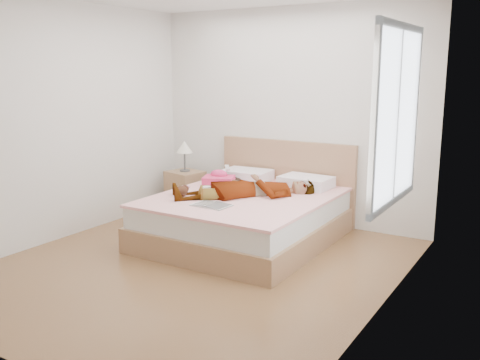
{
  "coord_description": "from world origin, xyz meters",
  "views": [
    {
      "loc": [
        2.91,
        -3.92,
        1.86
      ],
      "look_at": [
        0.0,
        0.85,
        0.7
      ],
      "focal_mm": 40.0,
      "sensor_mm": 36.0,
      "label": 1
    }
  ],
  "objects_px": {
    "magazine": "(211,205)",
    "nightstand": "(185,187)",
    "bed": "(249,214)",
    "plush_toy": "(182,191)",
    "phone": "(227,168)",
    "towel": "(219,179)",
    "woman": "(246,185)",
    "coffee_mug": "(207,191)"
  },
  "relations": [
    {
      "from": "magazine",
      "to": "nightstand",
      "type": "distance_m",
      "value": 1.82
    },
    {
      "from": "bed",
      "to": "plush_toy",
      "type": "distance_m",
      "value": 0.79
    },
    {
      "from": "plush_toy",
      "to": "nightstand",
      "type": "relative_size",
      "value": 0.23
    },
    {
      "from": "phone",
      "to": "magazine",
      "type": "distance_m",
      "value": 1.1
    },
    {
      "from": "phone",
      "to": "plush_toy",
      "type": "bearing_deg",
      "value": -136.56
    },
    {
      "from": "phone",
      "to": "magazine",
      "type": "height_order",
      "value": "phone"
    },
    {
      "from": "phone",
      "to": "towel",
      "type": "bearing_deg",
      "value": -138.66
    },
    {
      "from": "woman",
      "to": "nightstand",
      "type": "height_order",
      "value": "nightstand"
    },
    {
      "from": "bed",
      "to": "plush_toy",
      "type": "height_order",
      "value": "bed"
    },
    {
      "from": "bed",
      "to": "nightstand",
      "type": "xyz_separation_m",
      "value": [
        -1.35,
        0.62,
        0.03
      ]
    },
    {
      "from": "bed",
      "to": "nightstand",
      "type": "relative_size",
      "value": 2.23
    },
    {
      "from": "magazine",
      "to": "woman",
      "type": "bearing_deg",
      "value": 84.24
    },
    {
      "from": "bed",
      "to": "plush_toy",
      "type": "bearing_deg",
      "value": -140.39
    },
    {
      "from": "bed",
      "to": "towel",
      "type": "relative_size",
      "value": 4.82
    },
    {
      "from": "phone",
      "to": "nightstand",
      "type": "relative_size",
      "value": 0.11
    },
    {
      "from": "woman",
      "to": "towel",
      "type": "height_order",
      "value": "woman"
    },
    {
      "from": "magazine",
      "to": "coffee_mug",
      "type": "height_order",
      "value": "coffee_mug"
    },
    {
      "from": "bed",
      "to": "magazine",
      "type": "height_order",
      "value": "bed"
    },
    {
      "from": "bed",
      "to": "towel",
      "type": "xyz_separation_m",
      "value": [
        -0.52,
        0.18,
        0.31
      ]
    },
    {
      "from": "magazine",
      "to": "plush_toy",
      "type": "xyz_separation_m",
      "value": [
        -0.51,
        0.18,
        0.05
      ]
    },
    {
      "from": "plush_toy",
      "to": "woman",
      "type": "bearing_deg",
      "value": 35.75
    },
    {
      "from": "towel",
      "to": "magazine",
      "type": "relative_size",
      "value": 1.1
    },
    {
      "from": "phone",
      "to": "magazine",
      "type": "xyz_separation_m",
      "value": [
        0.44,
        -0.99,
        -0.19
      ]
    },
    {
      "from": "magazine",
      "to": "towel",
      "type": "bearing_deg",
      "value": 118.92
    },
    {
      "from": "bed",
      "to": "plush_toy",
      "type": "relative_size",
      "value": 9.52
    },
    {
      "from": "plush_toy",
      "to": "nightstand",
      "type": "xyz_separation_m",
      "value": [
        -0.78,
        1.08,
        -0.26
      ]
    },
    {
      "from": "towel",
      "to": "magazine",
      "type": "distance_m",
      "value": 0.95
    },
    {
      "from": "magazine",
      "to": "coffee_mug",
      "type": "xyz_separation_m",
      "value": [
        -0.29,
        0.34,
        0.04
      ]
    },
    {
      "from": "woman",
      "to": "plush_toy",
      "type": "height_order",
      "value": "woman"
    },
    {
      "from": "bed",
      "to": "towel",
      "type": "distance_m",
      "value": 0.63
    },
    {
      "from": "bed",
      "to": "nightstand",
      "type": "height_order",
      "value": "bed"
    },
    {
      "from": "woman",
      "to": "plush_toy",
      "type": "relative_size",
      "value": 7.32
    },
    {
      "from": "woman",
      "to": "coffee_mug",
      "type": "bearing_deg",
      "value": -96.68
    },
    {
      "from": "woman",
      "to": "coffee_mug",
      "type": "height_order",
      "value": "woman"
    },
    {
      "from": "towel",
      "to": "plush_toy",
      "type": "bearing_deg",
      "value": -94.13
    },
    {
      "from": "plush_toy",
      "to": "phone",
      "type": "bearing_deg",
      "value": 85.37
    },
    {
      "from": "nightstand",
      "to": "towel",
      "type": "bearing_deg",
      "value": -27.57
    },
    {
      "from": "phone",
      "to": "towel",
      "type": "height_order",
      "value": "phone"
    },
    {
      "from": "magazine",
      "to": "nightstand",
      "type": "height_order",
      "value": "nightstand"
    },
    {
      "from": "towel",
      "to": "nightstand",
      "type": "xyz_separation_m",
      "value": [
        -0.83,
        0.43,
        -0.28
      ]
    },
    {
      "from": "towel",
      "to": "plush_toy",
      "type": "height_order",
      "value": "towel"
    },
    {
      "from": "bed",
      "to": "nightstand",
      "type": "distance_m",
      "value": 1.48
    }
  ]
}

